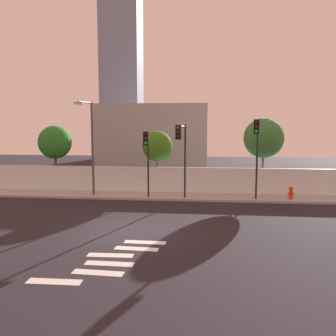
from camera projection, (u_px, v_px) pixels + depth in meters
ground_plane at (126, 231)px, 17.60m from camera, size 80.00×80.00×0.00m
sidewalk at (152, 196)px, 25.69m from camera, size 36.00×2.40×0.15m
perimeter_wall at (155, 179)px, 26.84m from camera, size 36.00×0.18×1.80m
crosswalk_marking at (112, 259)px, 13.95m from camera, size 4.06×4.72×0.01m
traffic_light_left at (182, 145)px, 23.58m from camera, size 0.57×1.78×4.83m
traffic_light_center at (257, 142)px, 23.30m from camera, size 0.46×1.34×5.18m
traffic_light_right at (147, 150)px, 24.20m from camera, size 0.34×1.11×4.41m
street_lamp_curbside at (91, 140)px, 24.92m from camera, size 0.62×2.08×6.34m
fire_hydrant at (291, 192)px, 24.16m from camera, size 0.44×0.26×0.85m
roadside_tree_leftmost at (55, 142)px, 28.65m from camera, size 2.56×2.56×4.91m
roadside_tree_midleft at (157, 146)px, 27.83m from camera, size 2.30×2.30×4.51m
roadside_tree_midright at (264, 138)px, 26.92m from camera, size 2.91×2.91×5.47m
low_building_distant at (153, 137)px, 40.60m from camera, size 11.93×6.00×7.08m
tower_on_skyline at (122, 68)px, 51.98m from camera, size 5.29×5.00×25.61m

